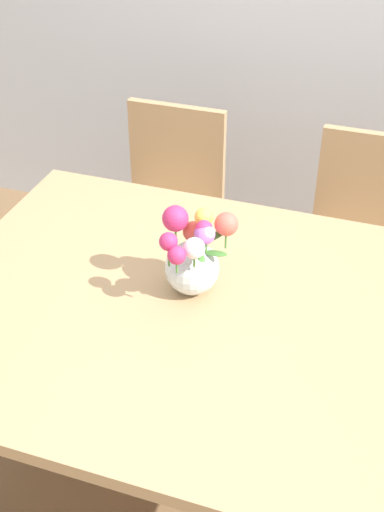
{
  "coord_description": "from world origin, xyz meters",
  "views": [
    {
      "loc": [
        0.49,
        -1.4,
        2.01
      ],
      "look_at": [
        -0.01,
        0.07,
        0.9
      ],
      "focal_mm": 47.83,
      "sensor_mm": 36.0,
      "label": 1
    }
  ],
  "objects_px": {
    "dining_table": "(186,328)",
    "chair_left": "(169,199)",
    "chair_right": "(361,233)",
    "flower_vase": "(193,256)"
  },
  "relations": [
    {
      "from": "chair_left",
      "to": "flower_vase",
      "type": "xyz_separation_m",
      "value": [
        0.4,
        -0.86,
        0.38
      ]
    },
    {
      "from": "chair_left",
      "to": "flower_vase",
      "type": "height_order",
      "value": "flower_vase"
    },
    {
      "from": "chair_left",
      "to": "chair_right",
      "type": "height_order",
      "value": "same"
    },
    {
      "from": "chair_right",
      "to": "flower_vase",
      "type": "distance_m",
      "value": 1.03
    },
    {
      "from": "chair_left",
      "to": "chair_right",
      "type": "relative_size",
      "value": 1.0
    },
    {
      "from": "dining_table",
      "to": "chair_left",
      "type": "height_order",
      "value": "chair_left"
    },
    {
      "from": "chair_right",
      "to": "flower_vase",
      "type": "xyz_separation_m",
      "value": [
        -0.41,
        -0.86,
        0.38
      ]
    },
    {
      "from": "dining_table",
      "to": "chair_left",
      "type": "relative_size",
      "value": 1.65
    },
    {
      "from": "flower_vase",
      "to": "chair_right",
      "type": "bearing_deg",
      "value": 64.59
    },
    {
      "from": "dining_table",
      "to": "chair_left",
      "type": "distance_m",
      "value": 1.04
    }
  ]
}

